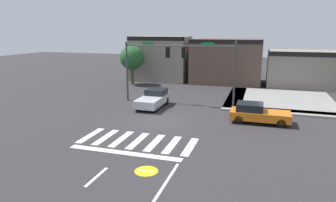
{
  "coord_description": "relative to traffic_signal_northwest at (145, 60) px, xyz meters",
  "views": [
    {
      "loc": [
        7.1,
        -20.97,
        6.75
      ],
      "look_at": [
        0.14,
        1.43,
        1.24
      ],
      "focal_mm": 32.3,
      "sensor_mm": 36.0,
      "label": 1
    }
  ],
  "objects": [
    {
      "name": "storefront_row",
      "position": [
        5.81,
        13.29,
        -1.26
      ],
      "size": [
        25.89,
        6.69,
        5.95
      ],
      "color": "gray",
      "rests_on": "ground_plane"
    },
    {
      "name": "traffic_signal_northeast",
      "position": [
        6.42,
        -0.36,
        0.07
      ],
      "size": [
        5.42,
        0.32,
        5.92
      ],
      "rotation": [
        0.0,
        0.0,
        3.14
      ],
      "color": "#383A3D",
      "rests_on": "ground_plane"
    },
    {
      "name": "car_silver",
      "position": [
        1.45,
        -1.69,
        -3.25
      ],
      "size": [
        1.91,
        4.45,
        1.48
      ],
      "rotation": [
        0.0,
        0.0,
        -1.57
      ],
      "color": "#B7BABF",
      "rests_on": "ground_plane"
    },
    {
      "name": "curb_corner_northeast",
      "position": [
        11.95,
        3.81,
        -3.91
      ],
      "size": [
        10.0,
        10.6,
        0.15
      ],
      "color": "gray",
      "rests_on": "ground_plane"
    },
    {
      "name": "car_orange",
      "position": [
        10.49,
        -3.91,
        -3.26
      ],
      "size": [
        4.32,
        1.89,
        1.46
      ],
      "color": "orange",
      "rests_on": "ground_plane"
    },
    {
      "name": "traffic_signal_northwest",
      "position": [
        0.0,
        0.0,
        0.0
      ],
      "size": [
        5.06,
        0.32,
        5.68
      ],
      "color": "#383A3D",
      "rests_on": "ground_plane"
    },
    {
      "name": "ground_plane",
      "position": [
        3.46,
        -5.61,
        -3.98
      ],
      "size": [
        120.0,
        120.0,
        0.0
      ],
      "primitive_type": "plane",
      "color": "#302D30"
    },
    {
      "name": "crosswalk_near",
      "position": [
        3.46,
        -10.11,
        -3.98
      ],
      "size": [
        7.19,
        2.95,
        0.01
      ],
      "color": "silver",
      "rests_on": "ground_plane"
    },
    {
      "name": "roadside_tree",
      "position": [
        -5.04,
        8.39,
        -0.61
      ],
      "size": [
        3.03,
        3.03,
        4.91
      ],
      "color": "#4C3823",
      "rests_on": "ground_plane"
    },
    {
      "name": "bike_detector_marking",
      "position": [
        5.49,
        -13.85,
        -3.98
      ],
      "size": [
        1.17,
        1.17,
        0.01
      ],
      "color": "yellow",
      "rests_on": "ground_plane"
    }
  ]
}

